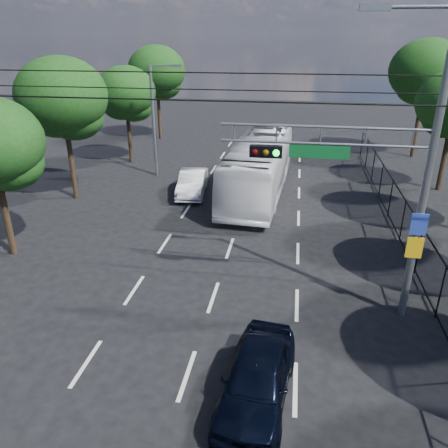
% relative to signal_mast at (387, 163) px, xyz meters
% --- Properties ---
extents(lane_markings, '(6.12, 38.00, 0.01)m').
position_rel_signal_mast_xyz_m(lane_markings, '(-5.28, 6.01, -5.24)').
color(lane_markings, beige).
rests_on(lane_markings, ground).
extents(signal_mast, '(6.43, 0.39, 9.50)m').
position_rel_signal_mast_xyz_m(signal_mast, '(0.00, 0.00, 0.00)').
color(signal_mast, slate).
rests_on(signal_mast, ground).
extents(streetlight_left, '(2.09, 0.22, 7.08)m').
position_rel_signal_mast_xyz_m(streetlight_left, '(-11.62, 14.01, -1.30)').
color(streetlight_left, slate).
rests_on(streetlight_left, ground).
extents(utility_wires, '(22.00, 5.04, 0.74)m').
position_rel_signal_mast_xyz_m(utility_wires, '(-5.28, 0.84, 1.99)').
color(utility_wires, black).
rests_on(utility_wires, ground).
extents(fence_right, '(0.06, 34.03, 2.00)m').
position_rel_signal_mast_xyz_m(fence_right, '(2.32, 4.18, -4.21)').
color(fence_right, black).
rests_on(fence_right, ground).
extents(tree_right_e, '(5.28, 5.28, 8.58)m').
position_rel_signal_mast_xyz_m(tree_right_e, '(6.33, 22.03, 0.69)').
color(tree_right_e, black).
rests_on(tree_right_e, ground).
extents(tree_left_c, '(4.80, 4.80, 7.80)m').
position_rel_signal_mast_xyz_m(tree_left_c, '(-15.07, 9.03, 0.15)').
color(tree_left_c, black).
rests_on(tree_left_c, ground).
extents(tree_left_d, '(4.20, 4.20, 6.83)m').
position_rel_signal_mast_xyz_m(tree_left_d, '(-14.67, 17.03, -0.52)').
color(tree_left_d, black).
rests_on(tree_left_d, ground).
extents(tree_left_e, '(4.92, 4.92, 7.99)m').
position_rel_signal_mast_xyz_m(tree_left_e, '(-14.87, 25.03, 0.29)').
color(tree_left_e, black).
rests_on(tree_left_e, ground).
extents(navy_hatchback, '(2.07, 4.29, 1.41)m').
position_rel_signal_mast_xyz_m(navy_hatchback, '(-3.28, -4.53, -4.54)').
color(navy_hatchback, black).
rests_on(navy_hatchback, ground).
extents(white_bus, '(3.47, 12.03, 3.31)m').
position_rel_signal_mast_xyz_m(white_bus, '(-4.70, 11.67, -3.59)').
color(white_bus, white).
rests_on(white_bus, ground).
extents(white_van, '(1.90, 4.37, 1.40)m').
position_rel_signal_mast_xyz_m(white_van, '(-8.55, 10.76, -4.54)').
color(white_van, silver).
rests_on(white_van, ground).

